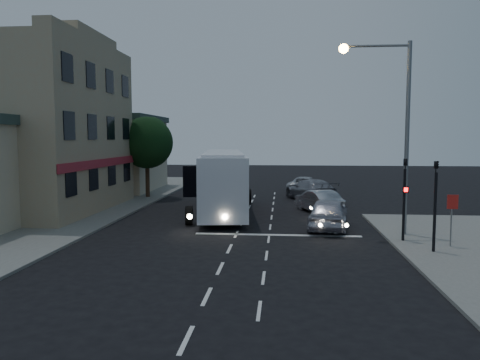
# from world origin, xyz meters

# --- Properties ---
(ground) EXTENTS (120.00, 120.00, 0.00)m
(ground) POSITION_xyz_m (0.00, 0.00, 0.00)
(ground) COLOR black
(sidewalk_far) EXTENTS (12.00, 50.00, 0.12)m
(sidewalk_far) POSITION_xyz_m (-13.00, 8.00, 0.06)
(sidewalk_far) COLOR slate
(sidewalk_far) RESTS_ON ground
(road_markings) EXTENTS (8.00, 30.55, 0.01)m
(road_markings) POSITION_xyz_m (1.29, 3.31, 0.00)
(road_markings) COLOR silver
(road_markings) RESTS_ON ground
(tour_bus) EXTENTS (4.13, 12.71, 3.82)m
(tour_bus) POSITION_xyz_m (-1.49, 8.58, 2.07)
(tour_bus) COLOR silver
(tour_bus) RESTS_ON ground
(car_suv) EXTENTS (2.59, 4.97, 1.62)m
(car_suv) POSITION_xyz_m (4.59, 3.80, 0.81)
(car_suv) COLOR #A8A9B7
(car_suv) RESTS_ON ground
(car_sedan_a) EXTENTS (2.93, 4.63, 1.44)m
(car_sedan_a) POSITION_xyz_m (4.50, 9.08, 0.72)
(car_sedan_a) COLOR #B3B3BA
(car_sedan_a) RESTS_ON ground
(car_sedan_b) EXTENTS (4.04, 6.06, 1.63)m
(car_sedan_b) POSITION_xyz_m (4.34, 14.54, 0.82)
(car_sedan_b) COLOR gray
(car_sedan_b) RESTS_ON ground
(car_sedan_c) EXTENTS (3.39, 5.47, 1.41)m
(car_sedan_c) POSITION_xyz_m (4.13, 19.45, 0.71)
(car_sedan_c) COLOR #B0B3B8
(car_sedan_c) RESTS_ON ground
(traffic_signal_main) EXTENTS (0.25, 0.35, 4.10)m
(traffic_signal_main) POSITION_xyz_m (7.60, 0.78, 2.42)
(traffic_signal_main) COLOR black
(traffic_signal_main) RESTS_ON sidewalk_near
(traffic_signal_side) EXTENTS (0.18, 0.15, 4.10)m
(traffic_signal_side) POSITION_xyz_m (8.30, -1.20, 2.42)
(traffic_signal_side) COLOR black
(traffic_signal_side) RESTS_ON sidewalk_near
(regulatory_sign) EXTENTS (0.45, 0.12, 2.20)m
(regulatory_sign) POSITION_xyz_m (9.30, -0.24, 1.60)
(regulatory_sign) COLOR slate
(regulatory_sign) RESTS_ON sidewalk_near
(streetlight) EXTENTS (3.32, 0.44, 9.00)m
(streetlight) POSITION_xyz_m (7.34, 2.20, 5.73)
(streetlight) COLOR slate
(streetlight) RESTS_ON sidewalk_near
(main_building) EXTENTS (10.12, 12.00, 11.00)m
(main_building) POSITION_xyz_m (-13.96, 8.00, 5.16)
(main_building) COLOR gray
(main_building) RESTS_ON sidewalk_far
(low_building_north) EXTENTS (9.40, 9.40, 6.50)m
(low_building_north) POSITION_xyz_m (-13.50, 20.00, 3.39)
(low_building_north) COLOR beige
(low_building_north) RESTS_ON sidewalk_far
(street_tree) EXTENTS (4.00, 4.00, 6.20)m
(street_tree) POSITION_xyz_m (-8.21, 15.02, 4.50)
(street_tree) COLOR black
(street_tree) RESTS_ON sidewalk_far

